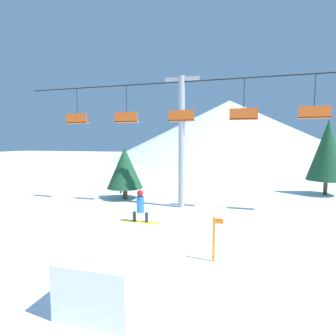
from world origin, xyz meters
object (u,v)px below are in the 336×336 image
snowboarder (140,206)px  distant_skier (121,186)px  snow_ramp (126,259)px  trail_marker (214,238)px  pine_tree_near (125,168)px

snowboarder → distant_skier: snowboarder is taller
snow_ramp → distant_skier: size_ratio=3.86×
snow_ramp → trail_marker: bearing=39.9°
distant_skier → trail_marker: bearing=-50.7°
pine_tree_near → distant_skier: bearing=124.2°
snowboarder → snow_ramp: bearing=-86.4°
trail_marker → distant_skier: 15.10m
pine_tree_near → distant_skier: (-1.37, 2.01, -1.90)m
trail_marker → distant_skier: bearing=129.3°
snow_ramp → trail_marker: (2.71, 2.27, 0.17)m
snowboarder → trail_marker: snowboarder is taller
pine_tree_near → trail_marker: bearing=-49.8°
snow_ramp → snowboarder: size_ratio=3.23×
snowboarder → pine_tree_near: 11.63m
snow_ramp → pine_tree_near: pine_tree_near is taller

